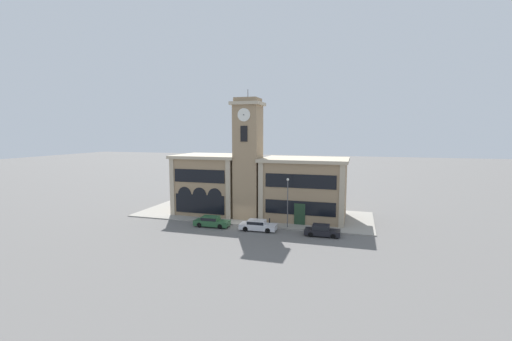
% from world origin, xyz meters
% --- Properties ---
extents(ground_plane, '(300.00, 300.00, 0.00)m').
position_xyz_m(ground_plane, '(0.00, 0.00, 0.00)').
color(ground_plane, '#605E5B').
extents(sidewalk_kerb, '(35.74, 12.92, 0.15)m').
position_xyz_m(sidewalk_kerb, '(0.00, 6.46, 0.07)').
color(sidewalk_kerb, gray).
rests_on(sidewalk_kerb, ground_plane).
extents(clock_tower, '(4.30, 4.30, 18.81)m').
position_xyz_m(clock_tower, '(-0.00, 4.25, 8.87)').
color(clock_tower, '#937A5B').
rests_on(clock_tower, ground_plane).
extents(town_hall_left_wing, '(10.50, 9.17, 9.21)m').
position_xyz_m(town_hall_left_wing, '(-7.00, 6.65, 4.63)').
color(town_hall_left_wing, '#937A5B').
rests_on(town_hall_left_wing, ground_plane).
extents(town_hall_right_wing, '(12.47, 9.17, 8.97)m').
position_xyz_m(town_hall_right_wing, '(7.99, 6.65, 4.51)').
color(town_hall_right_wing, '#937A5B').
rests_on(town_hall_right_wing, ground_plane).
extents(parked_car_near, '(4.83, 1.91, 1.41)m').
position_xyz_m(parked_car_near, '(-3.37, -1.52, 0.74)').
color(parked_car_near, '#285633').
rests_on(parked_car_near, ground_plane).
extents(parked_car_mid, '(4.81, 1.95, 1.37)m').
position_xyz_m(parked_car_mid, '(3.15, -1.52, 0.72)').
color(parked_car_mid, silver).
rests_on(parked_car_mid, ground_plane).
extents(parked_car_far, '(4.35, 1.89, 1.38)m').
position_xyz_m(parked_car_far, '(11.39, -1.52, 0.72)').
color(parked_car_far, black).
rests_on(parked_car_far, ground_plane).
extents(street_lamp, '(0.36, 0.36, 6.58)m').
position_xyz_m(street_lamp, '(6.65, 0.64, 4.39)').
color(street_lamp, '#4C4C51').
rests_on(street_lamp, sidewalk_kerb).
extents(bollard, '(0.18, 0.18, 1.06)m').
position_xyz_m(bollard, '(4.21, 0.58, 0.67)').
color(bollard, black).
rests_on(bollard, sidewalk_kerb).
extents(fire_hydrant, '(0.22, 0.22, 0.87)m').
position_xyz_m(fire_hydrant, '(3.03, 0.22, 0.57)').
color(fire_hydrant, red).
rests_on(fire_hydrant, sidewalk_kerb).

